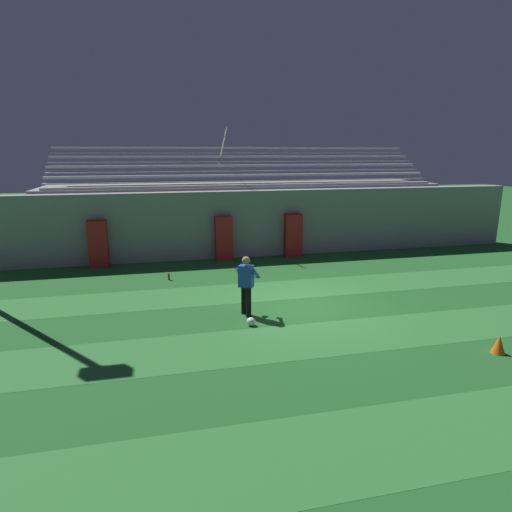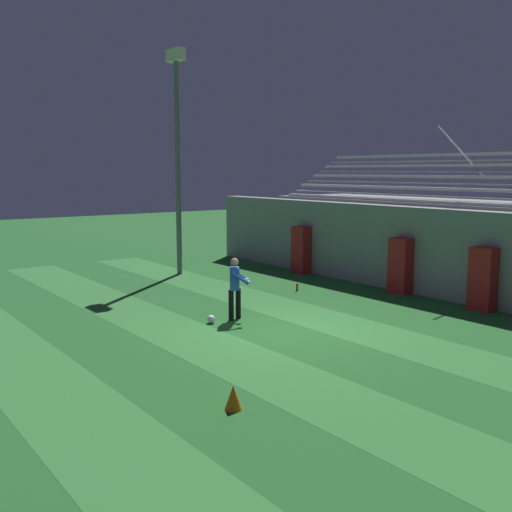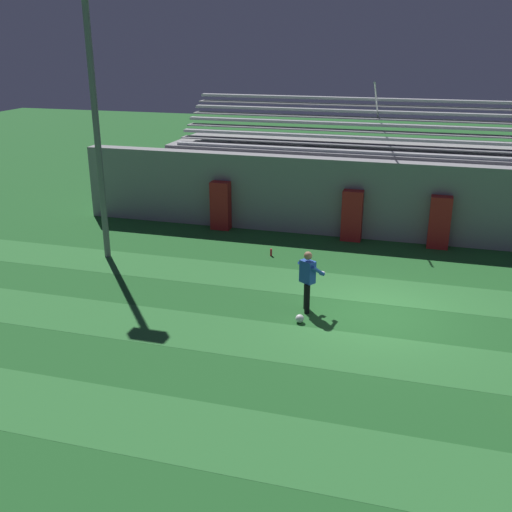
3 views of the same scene
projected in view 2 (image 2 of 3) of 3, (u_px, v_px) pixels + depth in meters
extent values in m
plane|color=#236028|center=(288.00, 332.00, 14.81)|extent=(80.00, 80.00, 0.00)
cube|color=#337A38|center=(42.00, 383.00, 11.27)|extent=(28.00, 1.90, 0.01)
cube|color=#337A38|center=(212.00, 348.00, 13.51)|extent=(28.00, 1.90, 0.01)
cube|color=#337A38|center=(334.00, 322.00, 15.75)|extent=(28.00, 1.90, 0.01)
cube|color=gray|center=(451.00, 255.00, 18.44)|extent=(24.00, 0.60, 2.80)
cube|color=#B21E1E|center=(400.00, 266.00, 19.37)|extent=(0.72, 0.44, 1.82)
cube|color=#B21E1E|center=(483.00, 279.00, 17.00)|extent=(0.72, 0.44, 1.82)
cube|color=#B21E1E|center=(301.00, 250.00, 23.28)|extent=(0.72, 0.44, 1.82)
cube|color=gray|center=(494.00, 247.00, 19.81)|extent=(18.00, 3.90, 2.90)
cube|color=silver|center=(468.00, 203.00, 18.66)|extent=(17.10, 0.36, 0.10)
cube|color=gray|center=(463.00, 211.00, 18.57)|extent=(17.10, 0.60, 0.04)
cube|color=silver|center=(481.00, 190.00, 19.01)|extent=(17.10, 0.36, 0.10)
cube|color=gray|center=(477.00, 198.00, 18.93)|extent=(17.10, 0.60, 0.04)
cube|color=silver|center=(495.00, 177.00, 19.37)|extent=(17.10, 0.36, 0.10)
cube|color=gray|center=(491.00, 185.00, 19.29)|extent=(17.10, 0.60, 0.04)
cube|color=silver|center=(507.00, 165.00, 19.73)|extent=(17.10, 0.36, 0.10)
cube|color=gray|center=(504.00, 172.00, 19.64)|extent=(17.10, 0.60, 0.04)
cylinder|color=silver|center=(461.00, 151.00, 19.99)|extent=(0.06, 2.63, 1.65)
cylinder|color=slate|center=(178.00, 170.00, 22.62)|extent=(0.20, 0.20, 7.96)
cube|color=#F2EDCC|center=(176.00, 55.00, 22.02)|extent=(0.90, 0.36, 0.44)
cylinder|color=black|center=(238.00, 304.00, 16.15)|extent=(0.19, 0.19, 0.82)
cylinder|color=black|center=(231.00, 305.00, 15.91)|extent=(0.19, 0.19, 0.82)
cube|color=#234CB2|center=(235.00, 278.00, 15.93)|extent=(0.45, 0.40, 0.60)
sphere|color=#A37556|center=(235.00, 262.00, 15.87)|extent=(0.22, 0.22, 0.22)
cylinder|color=#234CB2|center=(239.00, 275.00, 16.17)|extent=(0.33, 0.45, 0.37)
cylinder|color=#234CB2|center=(240.00, 278.00, 15.70)|extent=(0.33, 0.45, 0.37)
cube|color=silver|center=(247.00, 280.00, 16.16)|extent=(0.15, 0.15, 0.08)
cube|color=silver|center=(248.00, 283.00, 15.77)|extent=(0.15, 0.15, 0.08)
sphere|color=white|center=(211.00, 319.00, 15.66)|extent=(0.22, 0.22, 0.22)
cone|color=orange|center=(233.00, 397.00, 9.99)|extent=(0.30, 0.30, 0.42)
cylinder|color=red|center=(297.00, 287.00, 19.93)|extent=(0.07, 0.07, 0.24)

